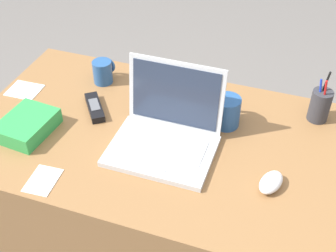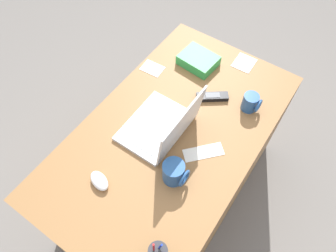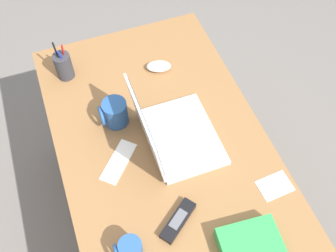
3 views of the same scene
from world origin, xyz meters
The scene contains 11 objects.
desk centered at (0.00, 0.00, 0.36)m, with size 1.27×0.74×0.71m, color olive.
laptop centered at (0.02, -0.03, 0.76)m, with size 0.32×0.27×0.24m.
computer_mouse centered at (0.36, -0.10, 0.73)m, with size 0.06×0.10×0.04m, color white.
coffee_mug_white centered at (0.18, 0.13, 0.77)m, with size 0.09×0.10×0.10m.
coffee_mug_tall centered at (-0.31, 0.22, 0.76)m, with size 0.07×0.08×0.09m.
cordless_phone centered at (-0.26, 0.05, 0.73)m, with size 0.13×0.15×0.03m.
pen_holder centered at (0.46, 0.26, 0.77)m, with size 0.07×0.07×0.18m.
snack_bag centered at (-0.42, -0.12, 0.74)m, with size 0.14×0.18×0.05m, color green.
paper_note_near_laptop centered at (-0.26, -0.30, 0.72)m, with size 0.08×0.11×0.00m, color white.
paper_note_left centered at (-0.56, 0.07, 0.72)m, with size 0.11×0.10×0.00m, color white.
paper_note_right centered at (0.01, 0.17, 0.72)m, with size 0.17×0.06×0.00m, color white.
Camera 1 is at (0.38, -1.02, 1.67)m, focal length 48.23 mm.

